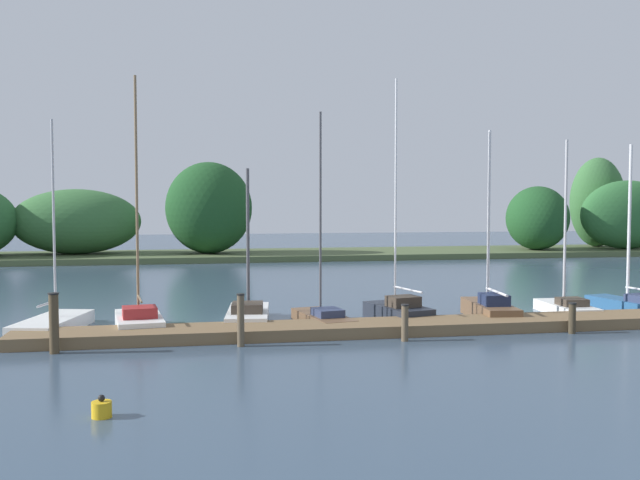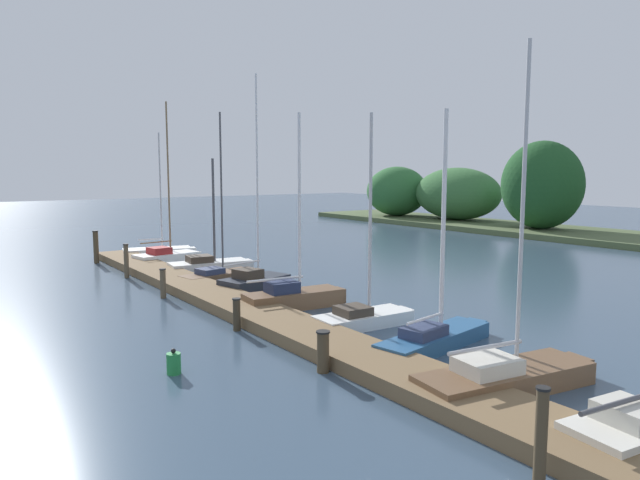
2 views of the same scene
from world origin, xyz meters
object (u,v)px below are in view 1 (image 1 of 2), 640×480
object	(u,v)px
sailboat_1	(139,319)
sailboat_4	(397,309)
sailboat_7	(631,302)
sailboat_0	(55,322)
mooring_piling_2	(405,322)
sailboat_2	(248,313)
mooring_piling_3	(572,318)
sailboat_5	(489,307)
mooring_piling_0	(54,323)
sailboat_3	(322,315)
channel_buoy_1	(102,409)
mooring_piling_1	(241,320)
sailboat_6	(566,305)

from	to	relation	value
sailboat_1	sailboat_4	distance (m)	8.48
sailboat_7	sailboat_0	bearing A→B (deg)	80.27
sailboat_0	sailboat_1	bearing A→B (deg)	-88.15
sailboat_4	mooring_piling_2	distance (m)	3.48
sailboat_2	sailboat_4	size ratio (longest dim) A/B	0.63
mooring_piling_2	mooring_piling_3	bearing A→B (deg)	2.27
sailboat_0	sailboat_7	world-z (taller)	sailboat_0
sailboat_5	mooring_piling_0	xyz separation A→B (m)	(-13.65, -3.04, 0.42)
sailboat_3	mooring_piling_2	xyz separation A→B (m)	(1.86, -3.12, 0.25)
sailboat_0	mooring_piling_0	size ratio (longest dim) A/B	4.05
channel_buoy_1	mooring_piling_3	bearing A→B (deg)	24.83
mooring_piling_1	mooring_piling_2	size ratio (longest dim) A/B	1.38
sailboat_0	sailboat_1	distance (m)	2.67
sailboat_0	mooring_piling_0	xyz separation A→B (m)	(0.64, -3.50, 0.55)
sailboat_0	sailboat_2	world-z (taller)	sailboat_0
mooring_piling_1	sailboat_4	bearing A→B (deg)	30.82
sailboat_3	mooring_piling_3	size ratio (longest dim) A/B	7.32
sailboat_1	mooring_piling_3	size ratio (longest dim) A/B	8.35
sailboat_4	sailboat_5	xyz separation A→B (m)	(3.21, -0.25, 0.02)
sailboat_1	mooring_piling_0	bearing A→B (deg)	138.58
sailboat_4	sailboat_7	world-z (taller)	sailboat_4
sailboat_2	mooring_piling_3	distance (m)	10.28
sailboat_5	sailboat_7	distance (m)	5.86
sailboat_4	mooring_piling_1	bearing A→B (deg)	106.98
sailboat_4	mooring_piling_1	distance (m)	6.41
sailboat_1	sailboat_4	bearing A→B (deg)	-95.48
sailboat_0	channel_buoy_1	xyz separation A→B (m)	(2.57, -9.46, -0.10)
sailboat_4	sailboat_6	xyz separation A→B (m)	(6.33, 0.21, -0.06)
sailboat_7	mooring_piling_1	xyz separation A→B (m)	(-14.54, -3.65, 0.39)
sailboat_2	sailboat_6	distance (m)	11.34
mooring_piling_0	channel_buoy_1	world-z (taller)	mooring_piling_0
sailboat_6	channel_buoy_1	distance (m)	17.60
sailboat_6	mooring_piling_3	world-z (taller)	sailboat_6
sailboat_3	mooring_piling_1	bearing A→B (deg)	125.86
sailboat_1	sailboat_5	distance (m)	11.68
sailboat_5	sailboat_6	bearing A→B (deg)	-76.04
channel_buoy_1	sailboat_1	bearing A→B (deg)	89.74
sailboat_2	sailboat_7	distance (m)	14.04
sailboat_2	channel_buoy_1	size ratio (longest dim) A/B	11.86
sailboat_0	sailboat_5	xyz separation A→B (m)	(14.29, -0.46, 0.14)
sailboat_3	sailboat_7	distance (m)	11.69
sailboat_5	mooring_piling_1	distance (m)	9.22
sailboat_1	mooring_piling_3	xyz separation A→B (m)	(13.10, -2.84, 0.10)
sailboat_3	mooring_piling_3	world-z (taller)	sailboat_3
sailboat_7	mooring_piling_1	distance (m)	14.99
mooring_piling_0	mooring_piling_2	xyz separation A→B (m)	(9.67, -0.09, -0.27)
sailboat_0	mooring_piling_3	size ratio (longest dim) A/B	6.94
sailboat_1	sailboat_4	world-z (taller)	sailboat_4
sailboat_4	channel_buoy_1	bearing A→B (deg)	123.55
mooring_piling_2	sailboat_5	bearing A→B (deg)	38.19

